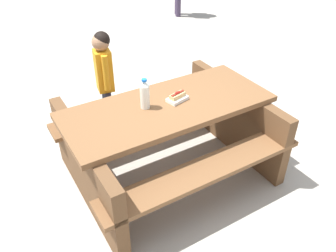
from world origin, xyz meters
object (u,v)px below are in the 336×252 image
Objects in this scene: picnic_table at (168,133)px; hotdog_tray at (177,97)px; child_in_coat at (104,71)px; soda_bottle at (145,95)px.

hotdog_tray is at bearing -12.07° from picnic_table.
hotdog_tray is at bearing -91.16° from child_in_coat.
child_in_coat is (0.28, 0.83, -0.15)m from soda_bottle.
picnic_table is 1.91× the size of child_in_coat.
hotdog_tray is (0.10, -0.02, 0.34)m from picnic_table.
child_in_coat reaches higher than hotdog_tray.
picnic_table is 11.39× the size of hotdog_tray.
hotdog_tray is at bearing -27.62° from soda_bottle.
soda_bottle is at bearing 144.32° from picnic_table.
soda_bottle is 0.23× the size of child_in_coat.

